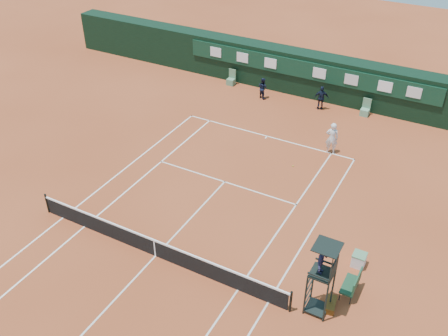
# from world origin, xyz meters

# --- Properties ---
(ground) EXTENTS (90.00, 90.00, 0.00)m
(ground) POSITION_xyz_m (0.00, 0.00, 0.00)
(ground) COLOR #A64A27
(ground) RESTS_ON ground
(court_lines) EXTENTS (11.05, 23.85, 0.01)m
(court_lines) POSITION_xyz_m (0.00, 0.00, 0.01)
(court_lines) COLOR white
(court_lines) RESTS_ON ground
(tennis_net) EXTENTS (12.90, 0.10, 1.10)m
(tennis_net) POSITION_xyz_m (0.00, 0.00, 0.51)
(tennis_net) COLOR black
(tennis_net) RESTS_ON ground
(back_wall) EXTENTS (40.00, 1.65, 3.00)m
(back_wall) POSITION_xyz_m (0.00, 18.74, 1.51)
(back_wall) COLOR black
(back_wall) RESTS_ON ground
(linesman_chair_left) EXTENTS (0.55, 0.50, 1.15)m
(linesman_chair_left) POSITION_xyz_m (-5.50, 17.48, 0.32)
(linesman_chair_left) COLOR #5A8963
(linesman_chair_left) RESTS_ON ground
(linesman_chair_right) EXTENTS (0.55, 0.50, 1.15)m
(linesman_chair_right) POSITION_xyz_m (4.50, 17.48, 0.32)
(linesman_chair_right) COLOR #649975
(linesman_chair_right) RESTS_ON ground
(umpire_chair) EXTENTS (0.96, 0.95, 3.42)m
(umpire_chair) POSITION_xyz_m (7.29, 0.56, 2.46)
(umpire_chair) COLOR black
(umpire_chair) RESTS_ON ground
(player_bench) EXTENTS (0.55, 1.20, 1.10)m
(player_bench) POSITION_xyz_m (8.25, 2.03, 0.60)
(player_bench) COLOR #183D26
(player_bench) RESTS_ON ground
(tennis_bag) EXTENTS (0.49, 0.88, 0.31)m
(tennis_bag) POSITION_xyz_m (7.74, 0.95, 0.16)
(tennis_bag) COLOR black
(tennis_bag) RESTS_ON ground
(cooler) EXTENTS (0.57, 0.57, 0.65)m
(cooler) POSITION_xyz_m (8.04, 3.75, 0.33)
(cooler) COLOR silver
(cooler) RESTS_ON ground
(tennis_ball) EXTENTS (0.08, 0.08, 0.08)m
(tennis_ball) POSITION_xyz_m (2.66, 9.54, 0.04)
(tennis_ball) COLOR #B7CD2F
(tennis_ball) RESTS_ON ground
(player) EXTENTS (0.81, 0.63, 1.95)m
(player) POSITION_xyz_m (4.00, 11.96, 0.98)
(player) COLOR silver
(player) RESTS_ON ground
(ball_kid_left) EXTENTS (0.88, 0.80, 1.49)m
(ball_kid_left) POSITION_xyz_m (-2.53, 16.58, 0.75)
(ball_kid_left) COLOR black
(ball_kid_left) RESTS_ON ground
(ball_kid_right) EXTENTS (1.06, 0.76, 1.67)m
(ball_kid_right) POSITION_xyz_m (1.63, 16.89, 0.83)
(ball_kid_right) COLOR black
(ball_kid_right) RESTS_ON ground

